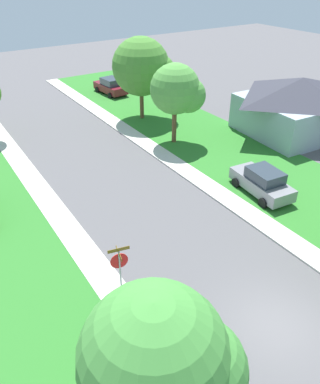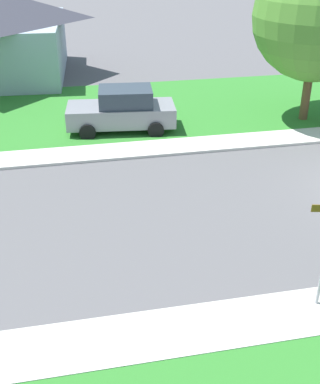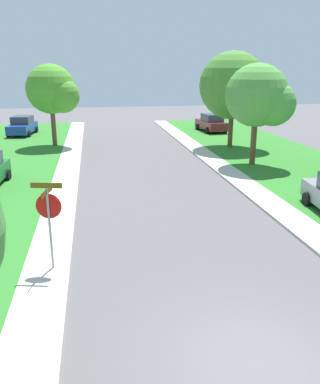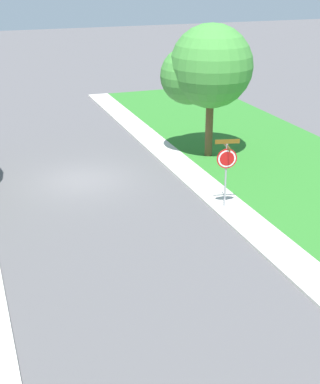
{
  "view_description": "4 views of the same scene",
  "coord_description": "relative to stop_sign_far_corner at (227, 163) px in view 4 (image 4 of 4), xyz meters",
  "views": [
    {
      "loc": [
        -9.48,
        -5.89,
        12.71
      ],
      "look_at": [
        0.45,
        9.31,
        1.4
      ],
      "focal_mm": 35.28,
      "sensor_mm": 36.0,
      "label": 1
    },
    {
      "loc": [
        -11.94,
        9.81,
        7.36
      ],
      "look_at": [
        -1.16,
        7.63,
        1.4
      ],
      "focal_mm": 45.89,
      "sensor_mm": 36.0,
      "label": 2
    },
    {
      "loc": [
        -3.12,
        -6.53,
        5.86
      ],
      "look_at": [
        -0.7,
        7.77,
        1.4
      ],
      "focal_mm": 37.42,
      "sensor_mm": 36.0,
      "label": 3
    },
    {
      "loc": [
        4.42,
        22.16,
        8.73
      ],
      "look_at": [
        -1.6,
        5.56,
        1.4
      ],
      "focal_mm": 51.76,
      "sensor_mm": 36.0,
      "label": 4
    }
  ],
  "objects": [
    {
      "name": "ground_plane",
      "position": [
        4.49,
        -4.82,
        -1.89
      ],
      "size": [
        120.0,
        120.0,
        0.0
      ],
      "primitive_type": "plane",
      "color": "#565456"
    },
    {
      "name": "tree_sidewalk_mid",
      "position": [
        -1.77,
        -6.0,
        2.35
      ],
      "size": [
        4.12,
        3.83,
        6.29
      ],
      "color": "brown",
      "rests_on": "ground"
    },
    {
      "name": "stop_sign_far_corner",
      "position": [
        0.0,
        0.0,
        0.0
      ],
      "size": [
        0.9,
        0.9,
        2.77
      ],
      "color": "#9E9EA3",
      "rests_on": "ground"
    }
  ]
}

